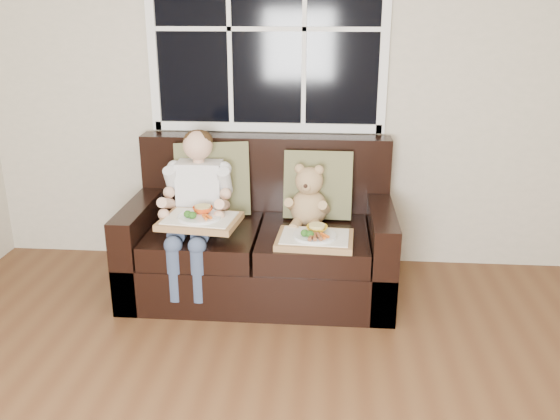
# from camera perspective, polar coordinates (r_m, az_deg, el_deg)

# --- Properties ---
(room_walls) EXTENTS (4.52, 5.02, 2.71)m
(room_walls) POSITION_cam_1_polar(r_m,az_deg,el_deg) (1.62, -1.71, 11.89)
(room_walls) COLOR #BAB19A
(room_walls) RESTS_ON ground
(window_back) EXTENTS (1.62, 0.04, 1.37)m
(window_back) POSITION_cam_1_polar(r_m,az_deg,el_deg) (4.10, -1.28, 17.04)
(window_back) COLOR black
(window_back) RESTS_ON room_walls
(loveseat) EXTENTS (1.70, 0.92, 0.96)m
(loveseat) POSITION_cam_1_polar(r_m,az_deg,el_deg) (3.93, -1.84, -3.15)
(loveseat) COLOR black
(loveseat) RESTS_ON ground
(pillow_left) EXTENTS (0.53, 0.32, 0.51)m
(pillow_left) POSITION_cam_1_polar(r_m,az_deg,el_deg) (4.00, -6.52, 2.98)
(pillow_left) COLOR olive
(pillow_left) RESTS_ON loveseat
(pillow_right) EXTENTS (0.45, 0.21, 0.46)m
(pillow_right) POSITION_cam_1_polar(r_m,az_deg,el_deg) (3.93, 3.68, 2.45)
(pillow_right) COLOR olive
(pillow_right) RESTS_ON loveseat
(child) EXTENTS (0.42, 0.61, 0.94)m
(child) POSITION_cam_1_polar(r_m,az_deg,el_deg) (3.76, -8.02, 1.32)
(child) COLOR silver
(child) RESTS_ON loveseat
(teddy_bear) EXTENTS (0.27, 0.33, 0.42)m
(teddy_bear) POSITION_cam_1_polar(r_m,az_deg,el_deg) (3.79, 2.79, 0.93)
(teddy_bear) COLOR tan
(teddy_bear) RESTS_ON loveseat
(tray_left) EXTENTS (0.50, 0.40, 0.11)m
(tray_left) POSITION_cam_1_polar(r_m,az_deg,el_deg) (3.60, -7.70, -0.89)
(tray_left) COLOR #9F7548
(tray_left) RESTS_ON child
(tray_right) EXTENTS (0.47, 0.37, 0.10)m
(tray_right) POSITION_cam_1_polar(r_m,az_deg,el_deg) (3.55, 3.37, -2.70)
(tray_right) COLOR #9F7548
(tray_right) RESTS_ON loveseat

